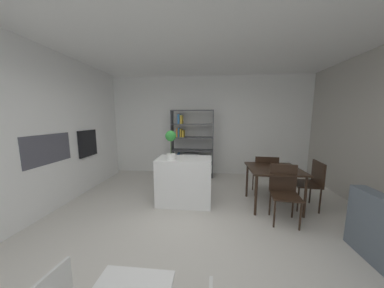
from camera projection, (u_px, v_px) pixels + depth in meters
The scene contains 13 objects.
ground_plane at pixel (190, 226), 2.78m from camera, with size 8.61×8.61×0.00m, color beige.
ceiling_slab at pixel (189, 25), 2.37m from camera, with size 6.27×5.64×0.06m.
back_partition at pixel (200, 126), 5.33m from camera, with size 6.27×0.06×2.83m, color white.
tall_cabinet_run_left at pixel (15, 133), 2.85m from camera, with size 0.61×5.07×2.83m, color white.
cabinet_niche_splashback at pixel (48, 149), 3.10m from camera, with size 0.01×0.93×0.51m.
built_in_oven at pixel (88, 143), 4.07m from camera, with size 0.06×0.57×0.59m.
kitchen_island at pixel (184, 181), 3.50m from camera, with size 1.02×0.60×0.89m, color white.
potted_plant_on_island at pixel (171, 141), 3.31m from camera, with size 0.20×0.20×0.53m.
open_bookshelf at pixel (189, 148), 5.10m from camera, with size 1.16×0.35×1.86m.
dining_table at pixel (274, 172), 3.34m from camera, with size 0.91×0.87×0.74m.
dining_chair_near at pixel (284, 188), 2.90m from camera, with size 0.46×0.47×0.90m.
dining_chair_window_side at pixel (311, 180), 3.28m from camera, with size 0.45×0.50×0.87m.
dining_chair_far at pixel (265, 172), 3.82m from camera, with size 0.49×0.45×0.86m.
Camera 1 is at (0.29, -2.56, 1.65)m, focal length 16.94 mm.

